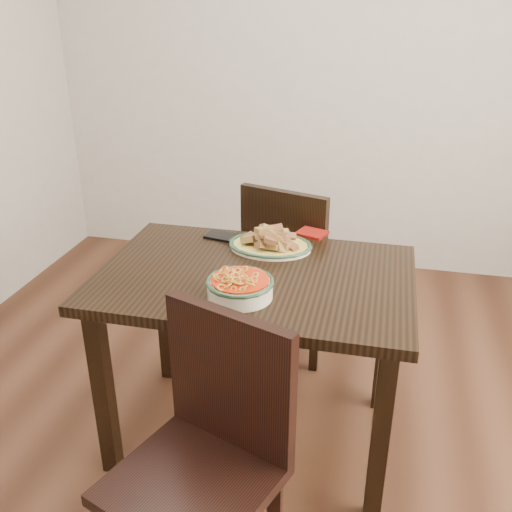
% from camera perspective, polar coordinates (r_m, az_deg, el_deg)
% --- Properties ---
extents(floor, '(3.50, 3.50, 0.00)m').
position_cam_1_polar(floor, '(2.50, 0.87, -17.11)').
color(floor, '#3A1F12').
rests_on(floor, ground).
extents(wall_back, '(3.50, 0.10, 2.60)m').
position_cam_1_polar(wall_back, '(3.61, 7.29, 18.77)').
color(wall_back, beige).
rests_on(wall_back, ground).
extents(dining_table, '(1.14, 0.76, 0.75)m').
position_cam_1_polar(dining_table, '(2.11, -0.12, -4.30)').
color(dining_table, black).
rests_on(dining_table, ground).
extents(chair_far, '(0.52, 0.52, 0.89)m').
position_cam_1_polar(chair_far, '(2.73, 3.68, -0.66)').
color(chair_far, black).
rests_on(chair_far, ground).
extents(chair_near, '(0.54, 0.54, 0.89)m').
position_cam_1_polar(chair_near, '(1.72, -4.74, -18.49)').
color(chair_near, black).
rests_on(chair_near, ground).
extents(fish_plate, '(0.32, 0.25, 0.11)m').
position_cam_1_polar(fish_plate, '(2.25, 1.44, 1.82)').
color(fish_plate, beige).
rests_on(fish_plate, dining_table).
extents(noodle_bowl, '(0.23, 0.23, 0.08)m').
position_cam_1_polar(noodle_bowl, '(1.89, -1.61, -2.92)').
color(noodle_bowl, '#EFE5CA').
rests_on(noodle_bowl, dining_table).
extents(smartphone, '(0.17, 0.11, 0.01)m').
position_cam_1_polar(smartphone, '(2.36, -3.10, 1.94)').
color(smartphone, black).
rests_on(smartphone, dining_table).
extents(napkin, '(0.14, 0.13, 0.01)m').
position_cam_1_polar(napkin, '(2.40, 5.62, 2.29)').
color(napkin, maroon).
rests_on(napkin, dining_table).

